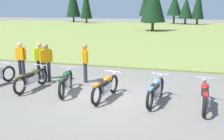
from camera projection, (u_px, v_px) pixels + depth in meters
ground_plane at (108, 98)px, 9.10m from camera, size 140.00×140.00×0.00m
grass_moorland at (163, 32)px, 34.07m from camera, size 80.00×44.00×0.10m
forest_treeline at (179, 2)px, 43.21m from camera, size 45.42×23.51×8.30m
motorcycle_olive at (32, 78)px, 10.05m from camera, size 0.62×2.10×0.88m
motorcycle_british_green at (66, 81)px, 9.64m from camera, size 0.73×2.07×0.88m
motorcycle_orange at (106, 87)px, 8.98m from camera, size 0.62×2.09×0.88m
motorcycle_sky_blue at (156, 90)px, 8.62m from camera, size 0.62×2.09×0.88m
motorcycle_red at (204, 95)px, 8.10m from camera, size 0.62×2.10×0.88m
rider_with_back_turned at (85, 61)px, 10.86m from camera, size 0.37×0.49×1.67m
rider_near_row_end at (40, 59)px, 11.31m from camera, size 0.49×0.37×1.67m
rider_in_hivis_vest at (46, 60)px, 10.93m from camera, size 0.43×0.41×1.67m
rider_checking_bike at (21, 58)px, 11.41m from camera, size 0.55×0.23×1.67m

